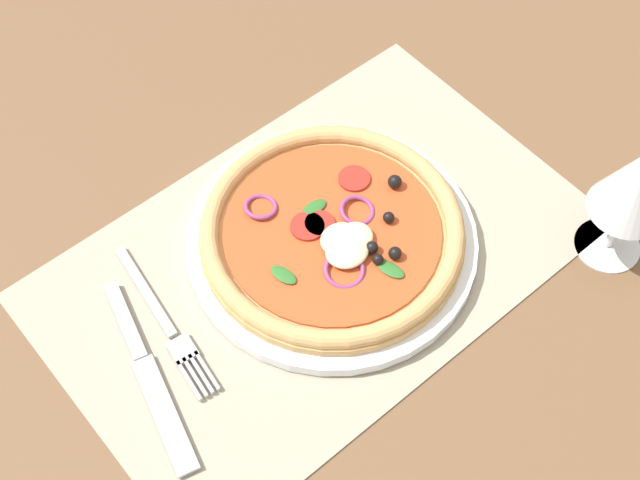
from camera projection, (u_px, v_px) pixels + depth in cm
name	position (u px, v px, depth cm)	size (l,w,h in cm)	color
ground_plane	(315.00, 265.00, 87.96)	(190.00, 140.00, 2.40)	brown
placemat	(315.00, 258.00, 86.79)	(51.27, 32.25, 0.40)	#A39984
plate	(335.00, 244.00, 86.68)	(28.00, 28.00, 1.26)	white
pizza	(335.00, 234.00, 85.23)	(25.37, 25.37, 2.69)	tan
fork	(168.00, 327.00, 82.19)	(3.81, 18.04, 0.44)	#B2B5BA
knife	(149.00, 376.00, 79.47)	(6.44, 19.80, 0.62)	#B2B5BA
wine_glass	(637.00, 183.00, 79.33)	(7.20, 7.20, 14.90)	silver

